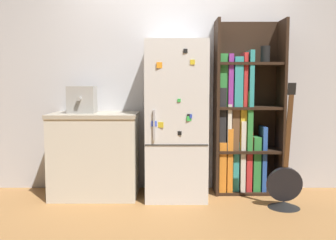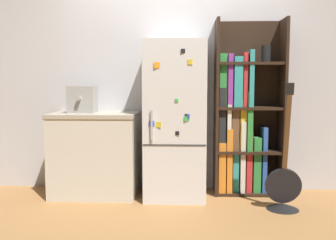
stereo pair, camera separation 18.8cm
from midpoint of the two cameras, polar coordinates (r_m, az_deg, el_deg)
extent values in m
plane|color=#A87542|center=(4.02, -0.23, -12.04)|extent=(16.00, 16.00, 0.00)
cube|color=silver|center=(4.31, -0.23, 6.67)|extent=(8.00, 0.05, 2.60)
cube|color=silver|center=(3.99, -0.23, -0.02)|extent=(0.64, 0.63, 1.66)
cube|color=#333333|center=(3.71, -0.24, -3.84)|extent=(0.63, 0.01, 0.01)
cube|color=#B2B2B7|center=(3.67, -3.73, -0.78)|extent=(0.02, 0.02, 0.30)
cube|color=yellow|center=(3.66, 2.15, 8.82)|extent=(0.05, 0.01, 0.05)
cube|color=blue|center=(3.67, 1.79, 0.57)|extent=(0.04, 0.01, 0.04)
cube|color=black|center=(3.69, 0.20, -2.03)|extent=(0.04, 0.02, 0.04)
cube|color=green|center=(3.66, 0.10, 3.00)|extent=(0.03, 0.01, 0.03)
cube|color=black|center=(3.67, 1.06, 10.48)|extent=(0.04, 0.02, 0.04)
cube|color=green|center=(3.67, 1.64, 0.22)|extent=(0.05, 0.02, 0.05)
cube|color=black|center=(3.67, 1.62, 0.66)|extent=(0.03, 0.01, 0.03)
cube|color=blue|center=(3.68, -3.72, -0.58)|extent=(0.05, 0.02, 0.05)
cube|color=yellow|center=(3.68, -2.69, -0.74)|extent=(0.05, 0.02, 0.05)
cube|color=orange|center=(3.66, -2.94, 8.35)|extent=(0.06, 0.02, 0.06)
cube|color=black|center=(4.14, 5.96, 1.88)|extent=(0.03, 0.35, 1.90)
cube|color=black|center=(4.28, 15.48, 1.82)|extent=(0.03, 0.35, 1.90)
cube|color=black|center=(4.35, 10.40, 1.99)|extent=(0.74, 0.03, 1.90)
cube|color=black|center=(4.36, 10.57, -10.54)|extent=(0.68, 0.32, 0.03)
cube|color=black|center=(4.25, 10.68, -4.56)|extent=(0.68, 0.32, 0.03)
cube|color=black|center=(4.20, 10.80, 1.86)|extent=(0.68, 0.32, 0.03)
cube|color=black|center=(4.19, 10.92, 8.36)|extent=(0.68, 0.32, 0.03)
cube|color=orange|center=(4.24, 6.73, -6.88)|extent=(0.08, 0.28, 0.55)
cube|color=orange|center=(4.23, 7.82, -5.89)|extent=(0.06, 0.26, 0.70)
cube|color=teal|center=(4.27, 8.74, -6.78)|extent=(0.06, 0.22, 0.56)
cube|color=silver|center=(4.25, 9.76, -5.31)|extent=(0.05, 0.24, 0.78)
cube|color=red|center=(4.28, 10.68, -5.98)|extent=(0.06, 0.24, 0.67)
cube|color=#338C3F|center=(4.30, 11.81, -6.43)|extent=(0.08, 0.22, 0.60)
cube|color=#2D59B2|center=(4.31, 12.86, -5.68)|extent=(0.05, 0.23, 0.71)
cube|color=#262628|center=(4.16, 6.77, 0.21)|extent=(0.07, 0.23, 0.68)
cube|color=silver|center=(4.18, 7.72, -0.98)|extent=(0.04, 0.28, 0.50)
cube|color=brown|center=(4.20, 8.68, -0.73)|extent=(0.08, 0.23, 0.54)
cube|color=gold|center=(4.20, 9.82, -0.71)|extent=(0.07, 0.22, 0.54)
cube|color=#338C3F|center=(4.21, 10.72, -0.01)|extent=(0.06, 0.28, 0.65)
cube|color=#338C3F|center=(4.15, 6.91, 6.00)|extent=(0.08, 0.23, 0.57)
cube|color=purple|center=(4.15, 7.91, 5.98)|extent=(0.05, 0.26, 0.57)
cube|color=teal|center=(4.16, 9.05, 5.74)|extent=(0.09, 0.27, 0.53)
cube|color=red|center=(4.17, 10.12, 6.03)|extent=(0.04, 0.24, 0.58)
cube|color=teal|center=(4.18, 10.92, 6.19)|extent=(0.05, 0.29, 0.60)
cylinder|color=black|center=(4.24, 13.23, 9.71)|extent=(0.10, 0.10, 0.18)
cube|color=beige|center=(4.16, -12.42, -5.44)|extent=(0.91, 0.58, 0.86)
cube|color=#B2A893|center=(4.10, -12.55, 0.75)|extent=(0.93, 0.60, 0.04)
cube|color=#A5A39E|center=(4.15, -14.35, 3.03)|extent=(0.29, 0.23, 0.29)
cylinder|color=#A5A39E|center=(4.01, -14.86, 3.14)|extent=(0.04, 0.06, 0.04)
cone|color=black|center=(3.92, 15.77, -12.29)|extent=(0.31, 0.31, 0.06)
cylinder|color=black|center=(3.86, 15.85, -9.40)|extent=(0.35, 0.09, 0.35)
cube|color=brown|center=(3.69, 16.38, -1.72)|extent=(0.04, 0.12, 0.71)
cube|color=black|center=(3.61, 16.82, 4.57)|extent=(0.07, 0.04, 0.11)
camera|label=1|loc=(0.09, -91.34, -0.13)|focal=40.00mm
camera|label=2|loc=(0.09, 88.66, 0.13)|focal=40.00mm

